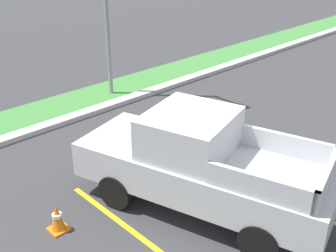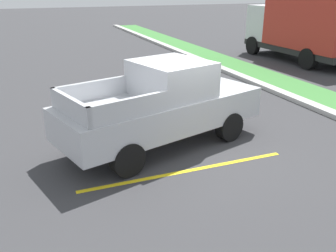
{
  "view_description": "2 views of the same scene",
  "coord_description": "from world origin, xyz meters",
  "views": [
    {
      "loc": [
        -6.04,
        -5.43,
        5.4
      ],
      "look_at": [
        -0.22,
        0.65,
        1.34
      ],
      "focal_mm": 44.8,
      "sensor_mm": 36.0,
      "label": 1
    },
    {
      "loc": [
        7.51,
        -3.7,
        3.84
      ],
      "look_at": [
        0.24,
        -0.81,
        0.8
      ],
      "focal_mm": 39.31,
      "sensor_mm": 36.0,
      "label": 2
    }
  ],
  "objects": [
    {
      "name": "grass_median",
      "position": [
        0.0,
        6.1,
        0.03
      ],
      "size": [
        56.0,
        1.8,
        0.06
      ],
      "primitive_type": "cube",
      "color": "#42843D",
      "rests_on": "ground"
    },
    {
      "name": "parking_line_far",
      "position": [
        1.03,
        -0.67,
        0.0
      ],
      "size": [
        0.12,
        4.8,
        0.01
      ],
      "primitive_type": "cube",
      "color": "yellow",
      "rests_on": "ground"
    },
    {
      "name": "ground_plane",
      "position": [
        0.0,
        0.0,
        0.0
      ],
      "size": [
        120.0,
        120.0,
        0.0
      ],
      "primitive_type": "plane",
      "color": "#38383A"
    },
    {
      "name": "curb_strip",
      "position": [
        0.0,
        5.0,
        0.07
      ],
      "size": [
        56.0,
        0.4,
        0.15
      ],
      "primitive_type": "cube",
      "color": "#B2B2AD",
      "rests_on": "ground"
    },
    {
      "name": "pickup_truck_main",
      "position": [
        -0.54,
        -0.62,
        1.04
      ],
      "size": [
        3.28,
        5.54,
        2.1
      ],
      "color": "black",
      "rests_on": "ground"
    },
    {
      "name": "traffic_cone",
      "position": [
        -3.08,
        0.75,
        0.29
      ],
      "size": [
        0.36,
        0.36,
        0.6
      ],
      "color": "orange",
      "rests_on": "ground"
    },
    {
      "name": "parking_line_near",
      "position": [
        -2.07,
        -0.67,
        0.0
      ],
      "size": [
        0.12,
        4.8,
        0.01
      ],
      "primitive_type": "cube",
      "color": "yellow",
      "rests_on": "ground"
    }
  ]
}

